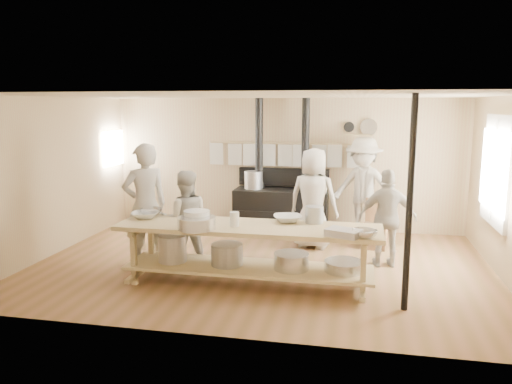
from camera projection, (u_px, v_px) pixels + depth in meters
ground at (261, 265)px, 7.80m from camera, size 7.00×7.00×0.00m
room_shell at (261, 162)px, 7.52m from camera, size 7.00×7.00×7.00m
window_right at (496, 171)px, 7.43m from camera, size 0.09×1.50×1.65m
left_opening at (113, 148)px, 10.13m from camera, size 0.00×0.90×0.90m
stove at (281, 206)px, 9.75m from camera, size 1.90×0.75×2.60m
towel_rail at (284, 152)px, 9.85m from camera, size 3.00×0.04×0.47m
back_wall_shelf at (360, 130)px, 9.51m from camera, size 0.63×0.14×0.32m
prep_table at (247, 249)px, 6.84m from camera, size 3.60×0.90×0.85m
support_post at (410, 205)px, 5.86m from camera, size 0.08×0.08×2.60m
cook_far_left at (145, 206)px, 7.60m from camera, size 0.82×0.80×1.90m
cook_left at (185, 220)px, 7.50m from camera, size 0.88×0.78×1.51m
cook_center at (313, 199)px, 8.60m from camera, size 0.95×0.72×1.75m
cook_right at (387, 218)px, 7.62m from camera, size 0.92×0.47×1.51m
cook_by_window at (363, 188)px, 9.21m from camera, size 1.39×1.08×1.89m
chair at (375, 234)px, 8.70m from camera, size 0.45×0.45×0.85m
bowl_white_a at (145, 215)px, 7.20m from camera, size 0.47×0.47×0.09m
bowl_steel_a at (151, 212)px, 7.40m from camera, size 0.42×0.42×0.10m
bowl_white_b at (288, 219)px, 6.97m from camera, size 0.48×0.48×0.10m
bowl_steel_b at (365, 234)px, 6.15m from camera, size 0.33×0.33×0.10m
roasting_pan at (343, 233)px, 6.20m from camera, size 0.48×0.41×0.09m
mixing_bowl_large at (197, 223)px, 6.57m from camera, size 0.60×0.60×0.16m
bucket_galv at (314, 215)px, 6.91m from camera, size 0.33×0.33×0.23m
deep_bowl_enamel at (197, 219)px, 6.69m from camera, size 0.38×0.38×0.22m
pitcher at (234, 219)px, 6.70m from camera, size 0.13×0.13×0.20m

